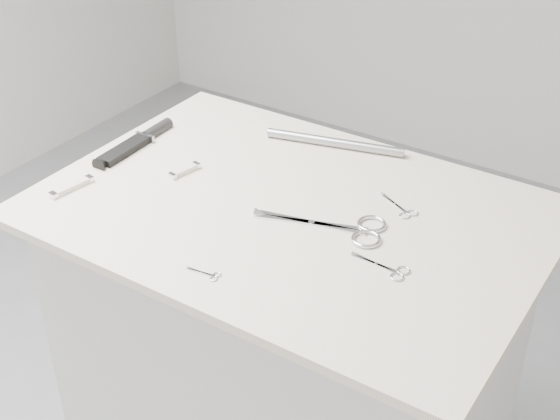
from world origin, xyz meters
The scene contains 10 objects.
plinth centered at (0.00, 0.00, 0.45)m, with size 0.90×0.60×0.90m, color silver.
display_board centered at (0.00, 0.00, 0.91)m, with size 1.00×0.70×0.02m, color beige.
large_shears centered at (0.13, -0.01, 0.92)m, with size 0.26×0.13×0.01m.
embroidery_scissors_a centered at (0.26, -0.08, 0.92)m, with size 0.11×0.05×0.00m.
embroidery_scissors_b centered at (0.19, 0.11, 0.92)m, with size 0.10×0.07×0.00m.
tiny_scissors centered at (0.00, -0.27, 0.92)m, with size 0.07×0.03×0.00m.
sheathed_knife centered at (-0.44, 0.04, 0.93)m, with size 0.05×0.23×0.03m.
pocket_knife_a centered at (-0.42, -0.19, 0.93)m, with size 0.04×0.10×0.01m.
pocket_knife_b centered at (-0.27, -0.01, 0.92)m, with size 0.03×0.08×0.01m.
metal_rail centered at (-0.06, 0.27, 0.93)m, with size 0.02×0.02×0.32m, color gray.
Camera 1 is at (0.70, -1.11, 1.76)m, focal length 50.00 mm.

